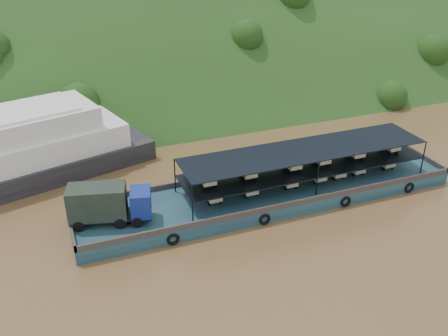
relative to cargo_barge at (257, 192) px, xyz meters
name	(u,v)px	position (x,y,z in m)	size (l,w,h in m)	color
ground	(257,211)	(-0.55, -1.24, -1.12)	(160.00, 160.00, 0.00)	brown
hillside	(157,90)	(-0.55, 34.76, -1.12)	(140.00, 28.00, 28.00)	#1D3814
cargo_barge	(257,192)	(0.00, 0.00, 0.00)	(35.08, 7.18, 4.54)	#132C45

